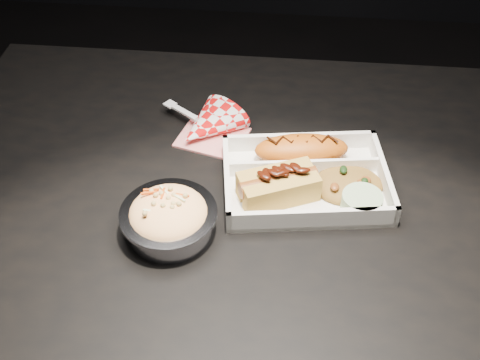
% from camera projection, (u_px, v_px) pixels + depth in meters
% --- Properties ---
extents(dining_table, '(1.20, 0.80, 0.75)m').
position_uv_depth(dining_table, '(288.00, 238.00, 0.98)').
color(dining_table, black).
rests_on(dining_table, ground).
extents(food_tray, '(0.27, 0.21, 0.04)m').
position_uv_depth(food_tray, '(305.00, 182.00, 0.93)').
color(food_tray, silver).
rests_on(food_tray, dining_table).
extents(fried_pastry, '(0.16, 0.08, 0.04)m').
position_uv_depth(fried_pastry, '(301.00, 149.00, 0.96)').
color(fried_pastry, '#B65512').
rests_on(fried_pastry, food_tray).
extents(hotdog, '(0.13, 0.10, 0.06)m').
position_uv_depth(hotdog, '(278.00, 184.00, 0.90)').
color(hotdog, '#BB9340').
rests_on(hotdog, food_tray).
extents(fried_rice_mound, '(0.12, 0.10, 0.03)m').
position_uv_depth(fried_rice_mound, '(349.00, 180.00, 0.92)').
color(fried_rice_mound, olive).
rests_on(fried_rice_mound, food_tray).
extents(cupcake_liner, '(0.06, 0.06, 0.03)m').
position_uv_depth(cupcake_liner, '(362.00, 203.00, 0.88)').
color(cupcake_liner, '#9DB88B').
rests_on(cupcake_liner, food_tray).
extents(foil_coleslaw_cup, '(0.14, 0.14, 0.07)m').
position_uv_depth(foil_coleslaw_cup, '(169.00, 217.00, 0.85)').
color(foil_coleslaw_cup, silver).
rests_on(foil_coleslaw_cup, dining_table).
extents(napkin_fork, '(0.16, 0.15, 0.10)m').
position_uv_depth(napkin_fork, '(207.00, 127.00, 1.02)').
color(napkin_fork, red).
rests_on(napkin_fork, dining_table).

